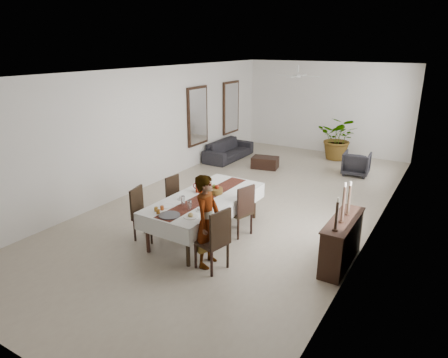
% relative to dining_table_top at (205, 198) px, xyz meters
% --- Properties ---
extents(floor, '(6.00, 12.00, 0.00)m').
position_rel_dining_table_top_xyz_m(floor, '(-0.04, 1.87, -0.78)').
color(floor, '#B5A790').
rests_on(floor, ground).
extents(ceiling, '(6.00, 12.00, 0.02)m').
position_rel_dining_table_top_xyz_m(ceiling, '(-0.04, 1.87, 2.42)').
color(ceiling, white).
rests_on(ceiling, wall_back).
extents(wall_back, '(6.00, 0.02, 3.20)m').
position_rel_dining_table_top_xyz_m(wall_back, '(-0.04, 7.87, 0.82)').
color(wall_back, white).
rests_on(wall_back, floor).
extents(wall_front, '(6.00, 0.02, 3.20)m').
position_rel_dining_table_top_xyz_m(wall_front, '(-0.04, -4.13, 0.82)').
color(wall_front, white).
rests_on(wall_front, floor).
extents(wall_left, '(0.02, 12.00, 3.20)m').
position_rel_dining_table_top_xyz_m(wall_left, '(-3.04, 1.87, 0.82)').
color(wall_left, white).
rests_on(wall_left, floor).
extents(wall_right, '(0.02, 12.00, 3.20)m').
position_rel_dining_table_top_xyz_m(wall_right, '(2.96, 1.87, 0.82)').
color(wall_right, white).
rests_on(wall_right, floor).
extents(dining_table_top, '(1.14, 2.62, 0.05)m').
position_rel_dining_table_top_xyz_m(dining_table_top, '(0.00, 0.00, 0.00)').
color(dining_table_top, black).
rests_on(dining_table_top, table_leg_fl).
extents(table_leg_fl, '(0.08, 0.08, 0.76)m').
position_rel_dining_table_top_xyz_m(table_leg_fl, '(-0.50, -1.22, -0.41)').
color(table_leg_fl, black).
rests_on(table_leg_fl, floor).
extents(table_leg_fr, '(0.08, 0.08, 0.76)m').
position_rel_dining_table_top_xyz_m(table_leg_fr, '(0.45, -1.24, -0.41)').
color(table_leg_fr, black).
rests_on(table_leg_fr, floor).
extents(table_leg_bl, '(0.08, 0.08, 0.76)m').
position_rel_dining_table_top_xyz_m(table_leg_bl, '(-0.45, 1.24, -0.41)').
color(table_leg_bl, black).
rests_on(table_leg_bl, floor).
extents(table_leg_br, '(0.08, 0.08, 0.76)m').
position_rel_dining_table_top_xyz_m(table_leg_br, '(0.50, 1.22, -0.41)').
color(table_leg_br, black).
rests_on(table_leg_br, floor).
extents(tablecloth_top, '(1.33, 2.82, 0.01)m').
position_rel_dining_table_top_xyz_m(tablecloth_top, '(0.00, 0.00, 0.03)').
color(tablecloth_top, white).
rests_on(tablecloth_top, dining_table_top).
extents(tablecloth_drape_left, '(0.07, 2.79, 0.32)m').
position_rel_dining_table_top_xyz_m(tablecloth_drape_left, '(-0.63, 0.01, -0.12)').
color(tablecloth_drape_left, silver).
rests_on(tablecloth_drape_left, dining_table_top).
extents(tablecloth_drape_right, '(0.07, 2.79, 0.32)m').
position_rel_dining_table_top_xyz_m(tablecloth_drape_right, '(0.63, -0.01, -0.12)').
color(tablecloth_drape_right, white).
rests_on(tablecloth_drape_right, dining_table_top).
extents(tablecloth_drape_near, '(1.28, 0.04, 0.32)m').
position_rel_dining_table_top_xyz_m(tablecloth_drape_near, '(-0.03, -1.39, -0.12)').
color(tablecloth_drape_near, silver).
rests_on(tablecloth_drape_near, dining_table_top).
extents(tablecloth_drape_far, '(1.28, 0.04, 0.32)m').
position_rel_dining_table_top_xyz_m(tablecloth_drape_far, '(0.03, 1.39, -0.12)').
color(tablecloth_drape_far, white).
rests_on(tablecloth_drape_far, dining_table_top).
extents(table_runner, '(0.44, 2.71, 0.00)m').
position_rel_dining_table_top_xyz_m(table_runner, '(-0.00, 0.00, 0.04)').
color(table_runner, '#5D261A').
rests_on(table_runner, tablecloth_top).
extents(red_pitcher, '(0.17, 0.17, 0.22)m').
position_rel_dining_table_top_xyz_m(red_pitcher, '(-0.27, 0.17, 0.15)').
color(red_pitcher, maroon).
rests_on(red_pitcher, tablecloth_top).
extents(pitcher_handle, '(0.13, 0.02, 0.13)m').
position_rel_dining_table_top_xyz_m(pitcher_handle, '(-0.36, 0.17, 0.15)').
color(pitcher_handle, maroon).
rests_on(pitcher_handle, red_pitcher).
extents(wine_glass_near, '(0.08, 0.08, 0.18)m').
position_rel_dining_table_top_xyz_m(wine_glass_near, '(0.11, -0.71, 0.13)').
color(wine_glass_near, silver).
rests_on(wine_glass_near, tablecloth_top).
extents(wine_glass_mid, '(0.08, 0.08, 0.18)m').
position_rel_dining_table_top_xyz_m(wine_glass_mid, '(-0.12, -0.59, 0.13)').
color(wine_glass_mid, silver).
rests_on(wine_glass_mid, tablecloth_top).
extents(teacup_right, '(0.10, 0.10, 0.06)m').
position_rel_dining_table_top_xyz_m(teacup_right, '(0.31, -0.66, 0.07)').
color(teacup_right, white).
rests_on(teacup_right, saucer_right).
extents(saucer_right, '(0.16, 0.16, 0.01)m').
position_rel_dining_table_top_xyz_m(saucer_right, '(0.31, -0.66, 0.05)').
color(saucer_right, white).
rests_on(saucer_right, tablecloth_top).
extents(teacup_left, '(0.10, 0.10, 0.06)m').
position_rel_dining_table_top_xyz_m(teacup_left, '(-0.33, -0.37, 0.07)').
color(teacup_left, silver).
rests_on(teacup_left, saucer_left).
extents(saucer_left, '(0.16, 0.16, 0.01)m').
position_rel_dining_table_top_xyz_m(saucer_left, '(-0.33, -0.37, 0.05)').
color(saucer_left, white).
rests_on(saucer_left, tablecloth_top).
extents(plate_near_right, '(0.26, 0.26, 0.02)m').
position_rel_dining_table_top_xyz_m(plate_near_right, '(0.34, -0.98, 0.05)').
color(plate_near_right, white).
rests_on(plate_near_right, tablecloth_top).
extents(bread_near_right, '(0.10, 0.10, 0.10)m').
position_rel_dining_table_top_xyz_m(bread_near_right, '(0.34, -0.98, 0.08)').
color(bread_near_right, tan).
rests_on(bread_near_right, plate_near_right).
extents(plate_near_left, '(0.26, 0.26, 0.02)m').
position_rel_dining_table_top_xyz_m(plate_near_left, '(-0.34, -0.80, 0.05)').
color(plate_near_left, white).
rests_on(plate_near_left, tablecloth_top).
extents(plate_far_left, '(0.26, 0.26, 0.02)m').
position_rel_dining_table_top_xyz_m(plate_far_left, '(-0.33, 0.60, 0.05)').
color(plate_far_left, white).
rests_on(plate_far_left, tablecloth_top).
extents(serving_tray, '(0.39, 0.39, 0.02)m').
position_rel_dining_table_top_xyz_m(serving_tray, '(-0.02, -1.13, 0.05)').
color(serving_tray, '#434448').
rests_on(serving_tray, tablecloth_top).
extents(jam_jar_a, '(0.07, 0.07, 0.08)m').
position_rel_dining_table_top_xyz_m(jam_jar_a, '(-0.26, -1.16, 0.08)').
color(jam_jar_a, brown).
rests_on(jam_jar_a, tablecloth_top).
extents(jam_jar_b, '(0.07, 0.07, 0.08)m').
position_rel_dining_table_top_xyz_m(jam_jar_b, '(-0.37, -1.10, 0.08)').
color(jam_jar_b, '#8F5A14').
rests_on(jam_jar_b, tablecloth_top).
extents(jam_jar_c, '(0.07, 0.07, 0.08)m').
position_rel_dining_table_top_xyz_m(jam_jar_c, '(-0.31, -0.99, 0.08)').
color(jam_jar_c, '#984116').
rests_on(jam_jar_c, tablecloth_top).
extents(fruit_basket, '(0.32, 0.32, 0.11)m').
position_rel_dining_table_top_xyz_m(fruit_basket, '(0.06, 0.27, 0.09)').
color(fruit_basket, brown).
rests_on(fruit_basket, tablecloth_top).
extents(fruit_red, '(0.10, 0.10, 0.10)m').
position_rel_dining_table_top_xyz_m(fruit_red, '(0.09, 0.29, 0.17)').
color(fruit_red, maroon).
rests_on(fruit_red, fruit_basket).
extents(fruit_green, '(0.09, 0.09, 0.09)m').
position_rel_dining_table_top_xyz_m(fruit_green, '(0.02, 0.30, 0.17)').
color(fruit_green, olive).
rests_on(fruit_green, fruit_basket).
extents(chair_right_near_seat, '(0.58, 0.58, 0.06)m').
position_rel_dining_table_top_xyz_m(chair_right_near_seat, '(0.84, -1.08, -0.28)').
color(chair_right_near_seat, black).
rests_on(chair_right_near_seat, chair_right_near_leg_fl).
extents(chair_right_near_leg_fl, '(0.06, 0.06, 0.48)m').
position_rel_dining_table_top_xyz_m(chair_right_near_leg_fl, '(0.99, -1.31, -0.54)').
color(chair_right_near_leg_fl, black).
rests_on(chair_right_near_leg_fl, floor).
extents(chair_right_near_leg_fr, '(0.06, 0.06, 0.48)m').
position_rel_dining_table_top_xyz_m(chair_right_near_leg_fr, '(1.07, -0.92, -0.54)').
color(chair_right_near_leg_fr, black).
rests_on(chair_right_near_leg_fr, floor).
extents(chair_right_near_leg_bl, '(0.06, 0.06, 0.48)m').
position_rel_dining_table_top_xyz_m(chair_right_near_leg_bl, '(0.60, -1.23, -0.54)').
color(chair_right_near_leg_bl, black).
rests_on(chair_right_near_leg_bl, floor).
extents(chair_right_near_leg_br, '(0.06, 0.06, 0.48)m').
position_rel_dining_table_top_xyz_m(chair_right_near_leg_br, '(0.69, -0.84, -0.54)').
color(chair_right_near_leg_br, black).
rests_on(chair_right_near_leg_br, floor).
extents(chair_right_near_back, '(0.15, 0.48, 0.62)m').
position_rel_dining_table_top_xyz_m(chair_right_near_back, '(1.05, -1.12, 0.06)').
color(chair_right_near_back, black).
rests_on(chair_right_near_back, chair_right_near_seat).
extents(chair_right_far_seat, '(0.58, 0.58, 0.05)m').
position_rel_dining_table_top_xyz_m(chair_right_far_seat, '(0.58, 0.34, -0.30)').
color(chair_right_far_seat, black).
rests_on(chair_right_far_seat, chair_right_far_leg_fl).
extents(chair_right_far_leg_fl, '(0.06, 0.06, 0.46)m').
position_rel_dining_table_top_xyz_m(chair_right_far_leg_fl, '(0.71, 0.10, -0.55)').
color(chair_right_far_leg_fl, black).
rests_on(chair_right_far_leg_fl, floor).
extents(chair_right_far_leg_fr, '(0.06, 0.06, 0.46)m').
position_rel_dining_table_top_xyz_m(chair_right_far_leg_fr, '(0.82, 0.47, -0.55)').
color(chair_right_far_leg_fr, black).
rests_on(chair_right_far_leg_fr, floor).
extents(chair_right_far_leg_bl, '(0.06, 0.06, 0.46)m').
position_rel_dining_table_top_xyz_m(chair_right_far_leg_bl, '(0.35, 0.21, -0.55)').
color(chair_right_far_leg_bl, black).
rests_on(chair_right_far_leg_bl, floor).
extents(chair_right_far_leg_br, '(0.06, 0.06, 0.46)m').
position_rel_dining_table_top_xyz_m(chair_right_far_leg_br, '(0.45, 0.58, -0.55)').
color(chair_right_far_leg_br, black).
rests_on(chair_right_far_leg_br, floor).
extents(chair_right_far_back, '(0.17, 0.46, 0.59)m').
position_rel_dining_table_top_xyz_m(chair_right_far_back, '(0.78, 0.28, 0.02)').
color(chair_right_far_back, black).
rests_on(chair_right_far_back, chair_right_far_seat).
extents(chair_left_near_seat, '(0.54, 0.54, 0.05)m').
position_rel_dining_table_top_xyz_m(chair_left_near_seat, '(-0.89, -0.80, -0.31)').
color(chair_left_near_seat, black).
rests_on(chair_left_near_seat, chair_left_near_leg_fl).
extents(chair_left_near_leg_fl, '(0.05, 0.05, 0.45)m').
position_rel_dining_table_top_xyz_m(chair_left_near_leg_fl, '(-1.11, -0.66, -0.56)').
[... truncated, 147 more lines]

